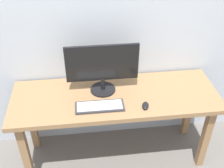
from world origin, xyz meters
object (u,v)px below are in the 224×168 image
Objects in this scene: monitor at (102,67)px; keyboard_primary at (100,106)px; mouse at (145,106)px; desk at (115,104)px.

monitor is 0.33m from keyboard_primary.
mouse is at bearing -40.87° from monitor.
mouse reaches higher than keyboard_primary.
mouse reaches higher than desk.
mouse is (0.22, -0.19, 0.11)m from desk.
monitor is at bearing 137.55° from desk.
monitor reaches higher than desk.
desk is 4.49× the size of keyboard_primary.
keyboard_primary is (-0.05, -0.24, -0.23)m from monitor.
monitor is 6.39× the size of mouse.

